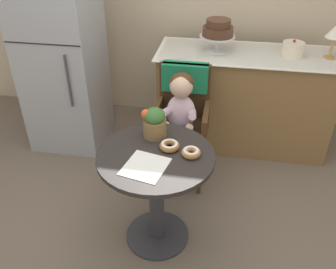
{
  "coord_description": "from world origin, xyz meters",
  "views": [
    {
      "loc": [
        0.37,
        -1.73,
        2.03
      ],
      "look_at": [
        0.05,
        0.15,
        0.77
      ],
      "focal_mm": 39.0,
      "sensor_mm": 36.0,
      "label": 1
    }
  ],
  "objects_px": {
    "cafe_table": "(156,181)",
    "round_layer_cake": "(293,49)",
    "table_lamp": "(336,32)",
    "refrigerator": "(62,56)",
    "donut_front": "(170,145)",
    "tiered_cake_stand": "(218,30)",
    "flower_vase": "(154,122)",
    "wicker_chair": "(183,106)",
    "seated_child": "(180,111)",
    "donut_mid": "(191,152)"
  },
  "relations": [
    {
      "from": "donut_front",
      "to": "table_lamp",
      "type": "relative_size",
      "value": 0.44
    },
    {
      "from": "donut_front",
      "to": "table_lamp",
      "type": "bearing_deg",
      "value": 47.5
    },
    {
      "from": "seated_child",
      "to": "flower_vase",
      "type": "xyz_separation_m",
      "value": [
        -0.11,
        -0.41,
        0.15
      ]
    },
    {
      "from": "seated_child",
      "to": "tiered_cake_stand",
      "type": "distance_m",
      "value": 0.83
    },
    {
      "from": "wicker_chair",
      "to": "seated_child",
      "type": "relative_size",
      "value": 1.31
    },
    {
      "from": "cafe_table",
      "to": "round_layer_cake",
      "type": "bearing_deg",
      "value": 55.37
    },
    {
      "from": "wicker_chair",
      "to": "seated_child",
      "type": "distance_m",
      "value": 0.16
    },
    {
      "from": "wicker_chair",
      "to": "seated_child",
      "type": "xyz_separation_m",
      "value": [
        0.0,
        -0.16,
        0.04
      ]
    },
    {
      "from": "donut_mid",
      "to": "flower_vase",
      "type": "relative_size",
      "value": 0.58
    },
    {
      "from": "wicker_chair",
      "to": "donut_mid",
      "type": "xyz_separation_m",
      "value": [
        0.15,
        -0.74,
        0.1
      ]
    },
    {
      "from": "cafe_table",
      "to": "wicker_chair",
      "type": "bearing_deg",
      "value": 85.21
    },
    {
      "from": "wicker_chair",
      "to": "donut_mid",
      "type": "height_order",
      "value": "wicker_chair"
    },
    {
      "from": "wicker_chair",
      "to": "round_layer_cake",
      "type": "height_order",
      "value": "round_layer_cake"
    },
    {
      "from": "donut_mid",
      "to": "seated_child",
      "type": "bearing_deg",
      "value": 104.06
    },
    {
      "from": "seated_child",
      "to": "donut_mid",
      "type": "height_order",
      "value": "seated_child"
    },
    {
      "from": "tiered_cake_stand",
      "to": "round_layer_cake",
      "type": "xyz_separation_m",
      "value": [
        0.63,
        0.0,
        -0.13
      ]
    },
    {
      "from": "donut_front",
      "to": "flower_vase",
      "type": "bearing_deg",
      "value": 133.2
    },
    {
      "from": "tiered_cake_stand",
      "to": "cafe_table",
      "type": "bearing_deg",
      "value": -101.9
    },
    {
      "from": "donut_front",
      "to": "tiered_cake_stand",
      "type": "xyz_separation_m",
      "value": [
        0.2,
        1.23,
        0.34
      ]
    },
    {
      "from": "donut_front",
      "to": "refrigerator",
      "type": "xyz_separation_m",
      "value": [
        -1.12,
        1.03,
        0.11
      ]
    },
    {
      "from": "cafe_table",
      "to": "flower_vase",
      "type": "distance_m",
      "value": 0.38
    },
    {
      "from": "seated_child",
      "to": "wicker_chair",
      "type": "bearing_deg",
      "value": 90.0
    },
    {
      "from": "donut_front",
      "to": "donut_mid",
      "type": "distance_m",
      "value": 0.15
    },
    {
      "from": "tiered_cake_stand",
      "to": "table_lamp",
      "type": "relative_size",
      "value": 1.05
    },
    {
      "from": "wicker_chair",
      "to": "refrigerator",
      "type": "relative_size",
      "value": 0.56
    },
    {
      "from": "seated_child",
      "to": "donut_mid",
      "type": "relative_size",
      "value": 6.28
    },
    {
      "from": "donut_front",
      "to": "round_layer_cake",
      "type": "distance_m",
      "value": 1.5
    },
    {
      "from": "seated_child",
      "to": "tiered_cake_stand",
      "type": "height_order",
      "value": "tiered_cake_stand"
    },
    {
      "from": "wicker_chair",
      "to": "seated_child",
      "type": "bearing_deg",
      "value": -86.65
    },
    {
      "from": "donut_mid",
      "to": "round_layer_cake",
      "type": "distance_m",
      "value": 1.47
    },
    {
      "from": "tiered_cake_stand",
      "to": "table_lamp",
      "type": "height_order",
      "value": "table_lamp"
    },
    {
      "from": "donut_front",
      "to": "flower_vase",
      "type": "xyz_separation_m",
      "value": [
        -0.12,
        0.13,
        0.08
      ]
    },
    {
      "from": "tiered_cake_stand",
      "to": "refrigerator",
      "type": "bearing_deg",
      "value": -171.41
    },
    {
      "from": "wicker_chair",
      "to": "flower_vase",
      "type": "relative_size",
      "value": 4.77
    },
    {
      "from": "cafe_table",
      "to": "donut_front",
      "type": "distance_m",
      "value": 0.26
    },
    {
      "from": "flower_vase",
      "to": "tiered_cake_stand",
      "type": "relative_size",
      "value": 0.67
    },
    {
      "from": "seated_child",
      "to": "tiered_cake_stand",
      "type": "bearing_deg",
      "value": 73.06
    },
    {
      "from": "table_lamp",
      "to": "refrigerator",
      "type": "bearing_deg",
      "value": -174.93
    },
    {
      "from": "cafe_table",
      "to": "table_lamp",
      "type": "relative_size",
      "value": 2.53
    },
    {
      "from": "tiered_cake_stand",
      "to": "donut_mid",
      "type": "bearing_deg",
      "value": -92.81
    },
    {
      "from": "tiered_cake_stand",
      "to": "seated_child",
      "type": "bearing_deg",
      "value": -106.94
    },
    {
      "from": "cafe_table",
      "to": "wicker_chair",
      "type": "distance_m",
      "value": 0.78
    },
    {
      "from": "cafe_table",
      "to": "refrigerator",
      "type": "height_order",
      "value": "refrigerator"
    },
    {
      "from": "refrigerator",
      "to": "table_lamp",
      "type": "bearing_deg",
      "value": 5.07
    },
    {
      "from": "tiered_cake_stand",
      "to": "wicker_chair",
      "type": "bearing_deg",
      "value": -111.48
    },
    {
      "from": "wicker_chair",
      "to": "table_lamp",
      "type": "bearing_deg",
      "value": 28.49
    },
    {
      "from": "donut_front",
      "to": "donut_mid",
      "type": "height_order",
      "value": "same"
    },
    {
      "from": "round_layer_cake",
      "to": "refrigerator",
      "type": "height_order",
      "value": "refrigerator"
    },
    {
      "from": "cafe_table",
      "to": "table_lamp",
      "type": "xyz_separation_m",
      "value": [
        1.2,
        1.3,
        0.61
      ]
    },
    {
      "from": "cafe_table",
      "to": "donut_front",
      "type": "height_order",
      "value": "donut_front"
    }
  ]
}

